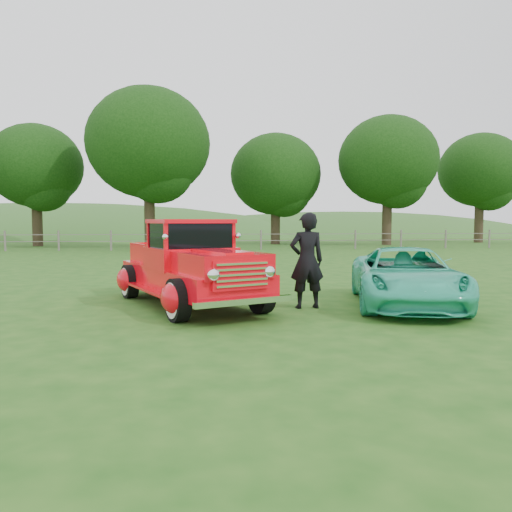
{
  "coord_description": "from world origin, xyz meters",
  "views": [
    {
      "loc": [
        -0.88,
        -8.44,
        1.74
      ],
      "look_at": [
        0.25,
        1.2,
        1.06
      ],
      "focal_mm": 35.0,
      "sensor_mm": 36.0,
      "label": 1
    }
  ],
  "objects": [
    {
      "name": "man",
      "position": [
        1.28,
        1.29,
        0.96
      ],
      "size": [
        0.73,
        0.51,
        1.92
      ],
      "primitive_type": "imported",
      "rotation": [
        0.0,
        0.0,
        3.21
      ],
      "color": "black",
      "rests_on": "ground"
    },
    {
      "name": "red_pickup",
      "position": [
        -1.05,
        1.91,
        0.8
      ],
      "size": [
        3.56,
        5.27,
        1.78
      ],
      "rotation": [
        0.0,
        0.0,
        0.39
      ],
      "color": "black",
      "rests_on": "ground"
    },
    {
      "name": "ground",
      "position": [
        0.0,
        0.0,
        0.0
      ],
      "size": [
        140.0,
        140.0,
        0.0
      ],
      "primitive_type": "plane",
      "color": "#1D4D14",
      "rests_on": "ground"
    },
    {
      "name": "tree_mid_west",
      "position": [
        -12.0,
        28.0,
        5.55
      ],
      "size": [
        6.4,
        6.4,
        8.46
      ],
      "color": "#2F2417",
      "rests_on": "ground"
    },
    {
      "name": "distant_hills",
      "position": [
        -4.08,
        59.46,
        -4.55
      ],
      "size": [
        116.0,
        60.0,
        18.0
      ],
      "color": "#2D5D22",
      "rests_on": "ground"
    },
    {
      "name": "tree_near_west",
      "position": [
        -4.0,
        25.0,
        6.8
      ],
      "size": [
        8.0,
        8.0,
        10.42
      ],
      "color": "#2F2417",
      "rests_on": "ground"
    },
    {
      "name": "tree_near_east",
      "position": [
        5.0,
        29.0,
        5.25
      ],
      "size": [
        6.8,
        6.8,
        8.33
      ],
      "color": "#2F2417",
      "rests_on": "ground"
    },
    {
      "name": "tree_far_east",
      "position": [
        22.0,
        30.0,
        5.86
      ],
      "size": [
        6.6,
        6.6,
        8.86
      ],
      "color": "#2F2417",
      "rests_on": "ground"
    },
    {
      "name": "teal_sedan",
      "position": [
        3.37,
        1.33,
        0.6
      ],
      "size": [
        3.01,
        4.68,
        1.2
      ],
      "primitive_type": "imported",
      "rotation": [
        0.0,
        0.0,
        -0.25
      ],
      "color": "#31C49C",
      "rests_on": "ground"
    },
    {
      "name": "fence_line",
      "position": [
        0.0,
        22.0,
        0.6
      ],
      "size": [
        48.0,
        0.12,
        1.2
      ],
      "color": "#6D645C",
      "rests_on": "ground"
    },
    {
      "name": "tree_mid_east",
      "position": [
        13.0,
        27.0,
        6.17
      ],
      "size": [
        7.2,
        7.2,
        9.44
      ],
      "color": "#2F2417",
      "rests_on": "ground"
    }
  ]
}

